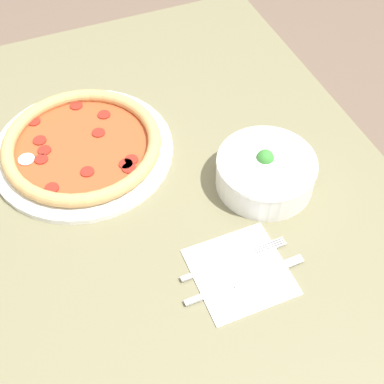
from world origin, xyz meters
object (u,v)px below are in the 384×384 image
object	(u,v)px
bowl	(266,170)
fork	(233,260)
pizza	(82,146)
knife	(240,282)

from	to	relation	value
bowl	fork	world-z (taller)	bowl
pizza	fork	bearing A→B (deg)	26.02
pizza	knife	size ratio (longest dim) A/B	1.66
bowl	fork	bearing A→B (deg)	-43.31
fork	knife	xyz separation A→B (m)	(0.04, -0.01, -0.00)
knife	bowl	bearing A→B (deg)	51.74
pizza	bowl	distance (m)	0.36
bowl	knife	size ratio (longest dim) A/B	0.86
pizza	knife	distance (m)	0.41
bowl	fork	size ratio (longest dim) A/B	0.96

